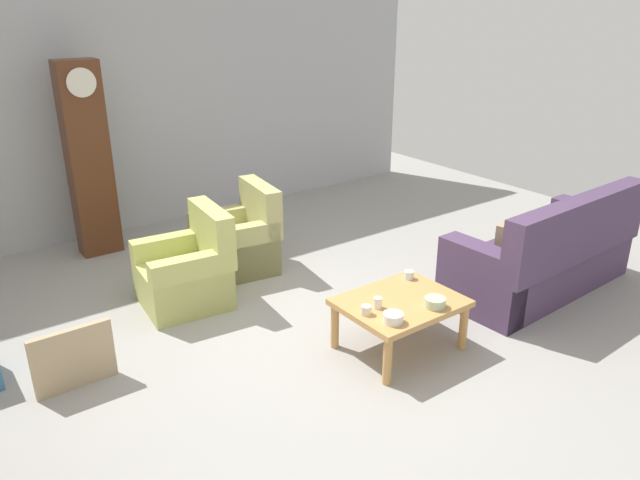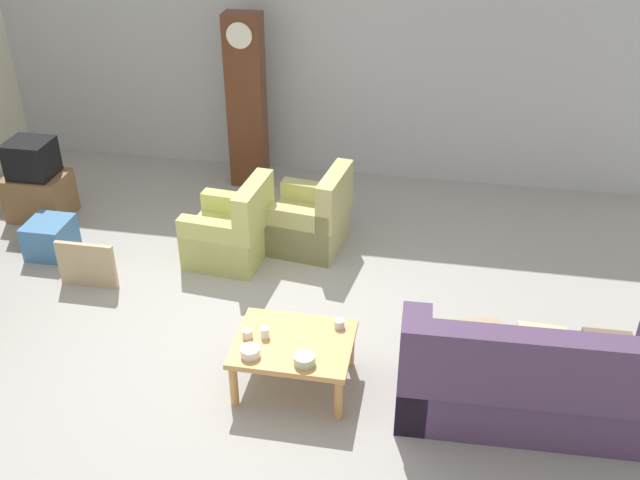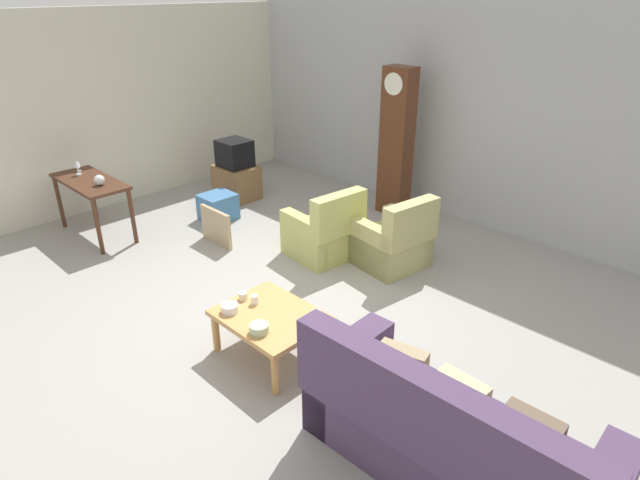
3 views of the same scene
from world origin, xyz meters
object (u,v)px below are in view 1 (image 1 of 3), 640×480
armchair_olive_near (188,273)px  coffee_table_wood (400,307)px  cup_white_porcelain (378,303)px  armchair_olive_far (238,242)px  bowl_shallow_green (435,302)px  cup_blue_rimmed (409,275)px  framed_picture_leaning (74,358)px  cup_cream_tall (366,310)px  bowl_white_stacked (393,318)px  grandfather_clock (89,160)px  couch_floral (545,257)px

armchair_olive_near → coffee_table_wood: size_ratio=0.96×
cup_white_porcelain → armchair_olive_far: bearing=91.2°
armchair_olive_near → armchair_olive_far: same height
bowl_shallow_green → cup_blue_rimmed: bearing=68.5°
framed_picture_leaning → cup_blue_rimmed: bearing=-16.4°
coffee_table_wood → cup_white_porcelain: cup_white_porcelain is taller
armchair_olive_far → bowl_shallow_green: bearing=-80.1°
cup_blue_rimmed → cup_cream_tall: size_ratio=1.01×
coffee_table_wood → bowl_shallow_green: bearing=-60.4°
framed_picture_leaning → cup_blue_rimmed: (2.67, -0.79, 0.24)m
cup_cream_tall → bowl_white_stacked: (0.08, -0.22, 0.00)m
coffee_table_wood → cup_white_porcelain: (-0.24, 0.01, 0.11)m
armchair_olive_near → grandfather_clock: 1.96m
grandfather_clock → framed_picture_leaning: bearing=-111.4°
bowl_shallow_green → armchair_olive_near: bearing=120.4°
couch_floral → cup_white_porcelain: couch_floral is taller
cup_white_porcelain → framed_picture_leaning: bearing=153.9°
armchair_olive_far → framed_picture_leaning: (-2.05, -1.15, -0.06)m
grandfather_clock → cup_blue_rimmed: (1.67, -3.32, -0.60)m
grandfather_clock → bowl_shallow_green: 4.14m
couch_floral → armchair_olive_far: couch_floral is taller
couch_floral → armchair_olive_far: 3.14m
framed_picture_leaning → bowl_white_stacked: 2.41m
couch_floral → framed_picture_leaning: (-4.24, 1.09, -0.11)m
cup_white_porcelain → bowl_white_stacked: 0.25m
cup_blue_rimmed → coffee_table_wood: bearing=-143.2°
bowl_white_stacked → bowl_shallow_green: bowl_shallow_green is taller
framed_picture_leaning → bowl_shallow_green: 2.80m
grandfather_clock → couch_floral: bearing=-48.1°
armchair_olive_far → cup_blue_rimmed: armchair_olive_far is taller
cup_cream_tall → bowl_white_stacked: 0.23m
bowl_white_stacked → bowl_shallow_green: 0.44m
armchair_olive_far → cup_blue_rimmed: (0.62, -1.94, 0.18)m
armchair_olive_near → cup_white_porcelain: armchair_olive_near is taller
bowl_white_stacked → bowl_shallow_green: size_ratio=0.92×
framed_picture_leaning → armchair_olive_near: bearing=30.7°
armchair_olive_far → coffee_table_wood: 2.21m
armchair_olive_near → bowl_white_stacked: 2.17m
coffee_table_wood → cup_cream_tall: cup_cream_tall is taller
armchair_olive_near → grandfather_clock: grandfather_clock is taller
armchair_olive_near → cup_white_porcelain: 1.97m
armchair_olive_near → cup_blue_rimmed: armchair_olive_near is taller
armchair_olive_far → cup_blue_rimmed: 2.05m
armchair_olive_near → bowl_shallow_green: armchair_olive_near is taller
couch_floral → bowl_white_stacked: couch_floral is taller
cup_blue_rimmed → bowl_white_stacked: size_ratio=0.55×
armchair_olive_far → grandfather_clock: bearing=127.3°
armchair_olive_far → cup_blue_rimmed: bearing=-72.2°
couch_floral → armchair_olive_near: 3.50m
cup_blue_rimmed → bowl_white_stacked: 0.80m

